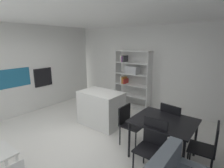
{
  "coord_description": "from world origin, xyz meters",
  "views": [
    {
      "loc": [
        2.86,
        -2.57,
        2.22
      ],
      "look_at": [
        0.22,
        0.83,
        1.17
      ],
      "focal_mm": 28.24,
      "sensor_mm": 36.0,
      "label": 1
    }
  ],
  "objects_px": {
    "dining_table": "(164,124)",
    "dining_chair_window_side": "(209,145)",
    "built_in_oven": "(43,77)",
    "dining_chair_island_side": "(129,121)",
    "open_bookshelf": "(132,76)",
    "kitchen_island": "(101,108)",
    "dining_chair_near": "(152,142)",
    "dining_chair_far": "(171,121)"
  },
  "relations": [
    {
      "from": "dining_chair_window_side",
      "to": "dining_chair_far",
      "type": "xyz_separation_m",
      "value": [
        -0.79,
        0.48,
        0.01
      ]
    },
    {
      "from": "kitchen_island",
      "to": "dining_chair_near",
      "type": "xyz_separation_m",
      "value": [
        1.87,
        -0.82,
        0.1
      ]
    },
    {
      "from": "kitchen_island",
      "to": "dining_chair_window_side",
      "type": "bearing_deg",
      "value": -6.87
    },
    {
      "from": "open_bookshelf",
      "to": "dining_table",
      "type": "xyz_separation_m",
      "value": [
        1.97,
        -2.02,
        -0.38
      ]
    },
    {
      "from": "open_bookshelf",
      "to": "dining_table",
      "type": "height_order",
      "value": "open_bookshelf"
    },
    {
      "from": "built_in_oven",
      "to": "dining_chair_near",
      "type": "distance_m",
      "value": 4.28
    },
    {
      "from": "kitchen_island",
      "to": "dining_chair_island_side",
      "type": "relative_size",
      "value": 1.31
    },
    {
      "from": "kitchen_island",
      "to": "dining_chair_island_side",
      "type": "distance_m",
      "value": 1.15
    },
    {
      "from": "kitchen_island",
      "to": "dining_table",
      "type": "xyz_separation_m",
      "value": [
        1.87,
        -0.33,
        0.24
      ]
    },
    {
      "from": "dining_table",
      "to": "dining_chair_island_side",
      "type": "bearing_deg",
      "value": 179.93
    },
    {
      "from": "kitchen_island",
      "to": "dining_chair_near",
      "type": "height_order",
      "value": "dining_chair_near"
    },
    {
      "from": "built_in_oven",
      "to": "dining_chair_far",
      "type": "height_order",
      "value": "built_in_oven"
    },
    {
      "from": "dining_chair_near",
      "to": "dining_chair_island_side",
      "type": "relative_size",
      "value": 1.1
    },
    {
      "from": "dining_chair_near",
      "to": "dining_table",
      "type": "bearing_deg",
      "value": 90.84
    },
    {
      "from": "open_bookshelf",
      "to": "dining_chair_far",
      "type": "xyz_separation_m",
      "value": [
        1.95,
        -1.53,
        -0.52
      ]
    },
    {
      "from": "dining_table",
      "to": "dining_chair_window_side",
      "type": "relative_size",
      "value": 1.2
    },
    {
      "from": "dining_chair_near",
      "to": "dining_chair_island_side",
      "type": "bearing_deg",
      "value": 148.49
    },
    {
      "from": "built_in_oven",
      "to": "dining_chair_island_side",
      "type": "xyz_separation_m",
      "value": [
        3.44,
        -0.1,
        -0.54
      ]
    },
    {
      "from": "built_in_oven",
      "to": "dining_chair_near",
      "type": "relative_size",
      "value": 0.64
    },
    {
      "from": "dining_chair_far",
      "to": "dining_chair_island_side",
      "type": "bearing_deg",
      "value": 41.25
    },
    {
      "from": "built_in_oven",
      "to": "dining_chair_far",
      "type": "xyz_separation_m",
      "value": [
        4.2,
        0.39,
        -0.5
      ]
    },
    {
      "from": "dining_chair_near",
      "to": "kitchen_island",
      "type": "bearing_deg",
      "value": 157.11
    },
    {
      "from": "dining_table",
      "to": "dining_chair_near",
      "type": "bearing_deg",
      "value": -89.85
    },
    {
      "from": "kitchen_island",
      "to": "dining_chair_island_side",
      "type": "bearing_deg",
      "value": -16.68
    },
    {
      "from": "built_in_oven",
      "to": "dining_chair_near",
      "type": "height_order",
      "value": "built_in_oven"
    },
    {
      "from": "kitchen_island",
      "to": "dining_chair_near",
      "type": "bearing_deg",
      "value": -23.58
    },
    {
      "from": "dining_table",
      "to": "dining_chair_island_side",
      "type": "relative_size",
      "value": 1.31
    },
    {
      "from": "open_bookshelf",
      "to": "built_in_oven",
      "type": "bearing_deg",
      "value": -139.53
    },
    {
      "from": "open_bookshelf",
      "to": "dining_chair_near",
      "type": "relative_size",
      "value": 2.02
    },
    {
      "from": "dining_chair_near",
      "to": "dining_chair_window_side",
      "type": "relative_size",
      "value": 1.01
    },
    {
      "from": "open_bookshelf",
      "to": "dining_chair_island_side",
      "type": "bearing_deg",
      "value": -59.46
    },
    {
      "from": "built_in_oven",
      "to": "dining_chair_island_side",
      "type": "bearing_deg",
      "value": -1.73
    },
    {
      "from": "kitchen_island",
      "to": "dining_chair_island_side",
      "type": "xyz_separation_m",
      "value": [
        1.1,
        -0.33,
        0.06
      ]
    },
    {
      "from": "dining_table",
      "to": "dining_chair_far",
      "type": "height_order",
      "value": "dining_chair_far"
    },
    {
      "from": "built_in_oven",
      "to": "dining_table",
      "type": "xyz_separation_m",
      "value": [
        4.21,
        -0.1,
        -0.36
      ]
    },
    {
      "from": "dining_chair_window_side",
      "to": "dining_chair_far",
      "type": "relative_size",
      "value": 0.99
    },
    {
      "from": "built_in_oven",
      "to": "open_bookshelf",
      "type": "bearing_deg",
      "value": 40.47
    },
    {
      "from": "dining_chair_island_side",
      "to": "dining_chair_near",
      "type": "bearing_deg",
      "value": -121.59
    },
    {
      "from": "built_in_oven",
      "to": "dining_table",
      "type": "bearing_deg",
      "value": -1.42
    },
    {
      "from": "dining_chair_far",
      "to": "dining_chair_window_side",
      "type": "bearing_deg",
      "value": 157.32
    },
    {
      "from": "kitchen_island",
      "to": "dining_chair_window_side",
      "type": "distance_m",
      "value": 2.67
    },
    {
      "from": "dining_chair_window_side",
      "to": "dining_chair_island_side",
      "type": "bearing_deg",
      "value": -95.57
    }
  ]
}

